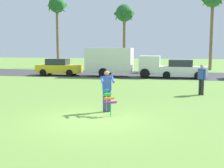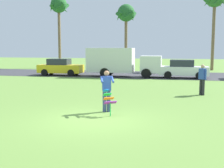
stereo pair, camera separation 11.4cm
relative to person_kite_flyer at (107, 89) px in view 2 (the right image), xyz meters
name	(u,v)px [view 2 (the right image)]	position (x,y,z in m)	size (l,w,h in m)	color
ground_plane	(94,120)	(-0.13, -1.45, -0.95)	(120.00, 120.00, 0.00)	olive
road_strip	(147,75)	(-0.13, 17.12, -0.95)	(120.00, 8.00, 0.01)	#38383D
person_kite_flyer	(107,89)	(0.00, 0.00, 0.00)	(0.69, 0.76, 1.73)	#384772
kite_held	(109,99)	(0.24, -0.63, -0.29)	(0.66, 0.73, 1.02)	blue
parked_car_yellow	(60,67)	(-8.23, 14.72, -0.18)	(4.25, 1.93, 1.60)	yellow
parked_truck_white_box	(120,61)	(-2.44, 14.72, 0.46)	(6.73, 2.18, 2.62)	silver
parked_car_white	(183,69)	(3.24, 14.72, -0.18)	(4.20, 1.84, 1.60)	white
palm_tree_left_near	(59,8)	(-12.56, 24.90, 6.79)	(2.58, 2.71, 9.21)	brown
palm_tree_right_near	(126,16)	(-3.62, 24.50, 5.58)	(2.58, 2.71, 7.90)	brown
palm_tree_centre_far	(215,2)	(6.63, 24.58, 6.88)	(2.58, 2.71, 9.32)	brown
person_walker_near	(202,79)	(4.19, 5.44, -0.02)	(0.41, 0.44, 1.73)	#26262B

